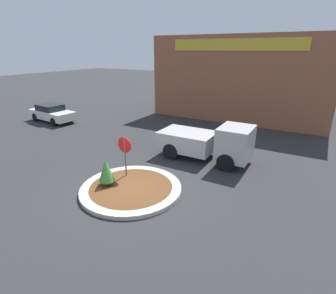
{
  "coord_description": "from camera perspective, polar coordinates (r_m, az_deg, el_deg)",
  "views": [
    {
      "loc": [
        6.65,
        -8.21,
        6.0
      ],
      "look_at": [
        0.24,
        2.92,
        1.19
      ],
      "focal_mm": 28.0,
      "sensor_mm": 36.0,
      "label": 1
    }
  ],
  "objects": [
    {
      "name": "ground_plane",
      "position": [
        12.15,
        -8.0,
        -9.28
      ],
      "size": [
        120.0,
        120.0,
        0.0
      ],
      "primitive_type": "plane",
      "color": "#2D2D30"
    },
    {
      "name": "traffic_island",
      "position": [
        12.11,
        -8.02,
        -8.92
      ],
      "size": [
        4.55,
        4.55,
        0.18
      ],
      "color": "#BCB7AD",
      "rests_on": "ground_plane"
    },
    {
      "name": "stop_sign",
      "position": [
        12.61,
        -9.38,
        -0.63
      ],
      "size": [
        0.77,
        0.07,
        2.16
      ],
      "color": "#4C4C51",
      "rests_on": "ground_plane"
    },
    {
      "name": "island_shrub",
      "position": [
        12.14,
        -13.3,
        -4.98
      ],
      "size": [
        0.73,
        0.73,
        1.22
      ],
      "color": "brown",
      "rests_on": "traffic_island"
    },
    {
      "name": "utility_truck",
      "position": [
        14.98,
        8.67,
        1.08
      ],
      "size": [
        5.25,
        2.21,
        2.17
      ],
      "rotation": [
        0.0,
        0.0,
        0.0
      ],
      "color": "#B2B2B7",
      "rests_on": "ground_plane"
    },
    {
      "name": "storefront_building",
      "position": [
        25.41,
        15.8,
        14.31
      ],
      "size": [
        14.99,
        6.07,
        7.14
      ],
      "color": "#93563D",
      "rests_on": "ground_plane"
    },
    {
      "name": "parked_sedan_white",
      "position": [
        25.24,
        -23.94,
        6.8
      ],
      "size": [
        4.63,
        2.17,
        1.49
      ],
      "rotation": [
        0.0,
        0.0,
        -0.09
      ],
      "color": "silver",
      "rests_on": "ground_plane"
    }
  ]
}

